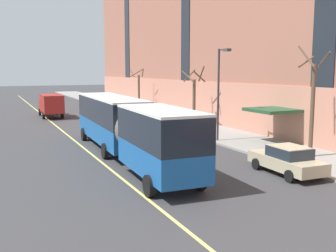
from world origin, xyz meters
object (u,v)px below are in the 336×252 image
at_px(parked_car_champagne_1, 287,160).
at_px(box_truck, 51,104).
at_px(fire_hydrant, 171,123).
at_px(street_lamp, 220,85).
at_px(city_bus, 125,125).
at_px(street_tree_far_uptown, 194,96).
at_px(street_tree_mid_block, 312,103).
at_px(street_tree_far_downtown, 139,89).
at_px(parked_car_black_0, 120,110).

relative_size(parked_car_champagne_1, box_truck, 0.67).
bearing_deg(fire_hydrant, street_lamp, -89.34).
height_order(city_bus, fire_hydrant, city_bus).
bearing_deg(street_tree_far_uptown, street_lamp, -105.24).
distance_m(city_bus, fire_hydrant, 13.77).
bearing_deg(city_bus, street_tree_mid_block, -24.99).
height_order(city_bus, street_tree_far_downtown, street_tree_far_downtown).
height_order(city_bus, parked_car_black_0, city_bus).
relative_size(city_bus, street_lamp, 2.64).
height_order(street_tree_mid_block, street_lamp, street_lamp).
bearing_deg(parked_car_black_0, street_tree_far_uptown, -69.87).
bearing_deg(parked_car_champagne_1, street_tree_far_uptown, 77.54).
xyz_separation_m(parked_car_champagne_1, street_tree_far_uptown, (3.94, 17.81, 2.30)).
xyz_separation_m(box_truck, fire_hydrant, (9.28, -13.75, -1.09)).
distance_m(parked_car_champagne_1, street_lamp, 10.34).
height_order(street_tree_far_uptown, street_tree_far_downtown, street_tree_far_uptown).
distance_m(box_truck, street_tree_mid_block, 31.85).
bearing_deg(box_truck, street_tree_far_downtown, 7.12).
bearing_deg(fire_hydrant, street_tree_far_uptown, -9.27).
height_order(parked_car_black_0, street_tree_mid_block, street_tree_mid_block).
bearing_deg(parked_car_black_0, fire_hydrant, -80.83).
height_order(street_tree_far_downtown, fire_hydrant, street_tree_far_downtown).
relative_size(parked_car_champagne_1, street_tree_far_downtown, 0.81).
bearing_deg(parked_car_champagne_1, street_tree_mid_block, 30.93).
xyz_separation_m(city_bus, street_lamp, (8.34, 2.24, 2.30)).
bearing_deg(box_truck, parked_car_black_0, -21.32).
distance_m(street_tree_far_downtown, street_lamp, 24.02).
bearing_deg(city_bus, fire_hydrant, 52.95).
xyz_separation_m(city_bus, fire_hydrant, (8.24, 10.91, -1.65)).
bearing_deg(city_bus, parked_car_black_0, 73.36).
xyz_separation_m(street_lamp, fire_hydrant, (-0.10, 8.67, -3.95)).
bearing_deg(street_lamp, street_tree_far_uptown, 74.76).
xyz_separation_m(parked_car_black_0, street_tree_far_downtown, (4.08, 4.39, 2.28)).
bearing_deg(street_tree_far_uptown, parked_car_black_0, 110.13).
relative_size(box_truck, street_tree_far_uptown, 1.18).
bearing_deg(fire_hydrant, city_bus, -127.05).
distance_m(city_bus, street_tree_far_downtown, 28.18).
xyz_separation_m(street_tree_mid_block, street_tree_far_uptown, (0.01, 15.46, -0.43)).
bearing_deg(fire_hydrant, street_tree_far_downtown, 81.26).
bearing_deg(street_tree_mid_block, street_tree_far_uptown, 89.96).
distance_m(city_bus, street_tree_mid_block, 11.76).
distance_m(street_tree_far_downtown, fire_hydrant, 15.59).
bearing_deg(street_lamp, parked_car_black_0, 95.41).
bearing_deg(street_tree_mid_block, box_truck, 111.45).
bearing_deg(street_tree_mid_block, parked_car_champagne_1, -149.07).
bearing_deg(fire_hydrant, parked_car_black_0, 99.17).
xyz_separation_m(city_bus, parked_car_black_0, (6.49, 21.72, -1.36)).
relative_size(box_truck, street_tree_mid_block, 0.99).
distance_m(parked_car_champagne_1, fire_hydrant, 18.26).
bearing_deg(parked_car_black_0, street_lamp, -84.59).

